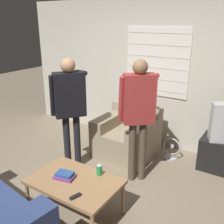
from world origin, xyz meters
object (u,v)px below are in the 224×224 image
at_px(book_stack, 65,176).
at_px(floor_fan, 171,149).
at_px(armchair_beige, 128,136).
at_px(person_right_standing, 139,107).
at_px(coffee_table, 75,183).
at_px(person_left_standing, 70,101).
at_px(soda_can, 99,170).
at_px(spare_remote, 75,196).

bearing_deg(book_stack, floor_fan, 72.15).
bearing_deg(book_stack, armchair_beige, 93.45).
height_order(person_right_standing, book_stack, person_right_standing).
distance_m(person_right_standing, book_stack, 1.29).
xyz_separation_m(armchair_beige, person_right_standing, (0.48, -0.59, 0.77)).
height_order(coffee_table, book_stack, book_stack).
bearing_deg(floor_fan, coffee_table, -104.60).
relative_size(book_stack, floor_fan, 0.68).
relative_size(armchair_beige, book_stack, 3.64).
bearing_deg(coffee_table, person_left_standing, 132.40).
bearing_deg(person_right_standing, floor_fan, 33.80).
relative_size(coffee_table, person_left_standing, 0.60).
bearing_deg(coffee_table, book_stack, -167.30).
bearing_deg(soda_can, coffee_table, -125.00).
xyz_separation_m(armchair_beige, person_left_standing, (-0.50, -0.84, 0.76)).
bearing_deg(person_right_standing, book_stack, -150.67).
height_order(soda_can, spare_remote, soda_can).
xyz_separation_m(book_stack, floor_fan, (0.61, 1.88, -0.32)).
xyz_separation_m(armchair_beige, book_stack, (0.10, -1.66, 0.16)).
distance_m(coffee_table, book_stack, 0.15).
bearing_deg(person_left_standing, coffee_table, -100.06).
xyz_separation_m(armchair_beige, floor_fan, (0.71, 0.22, -0.15)).
relative_size(soda_can, spare_remote, 0.93).
height_order(person_left_standing, floor_fan, person_left_standing).
bearing_deg(person_left_standing, book_stack, -106.23).
bearing_deg(coffee_table, armchair_beige, 97.78).
distance_m(person_right_standing, spare_remote, 1.42).
distance_m(soda_can, spare_remote, 0.48).
distance_m(armchair_beige, coffee_table, 1.65).
xyz_separation_m(coffee_table, floor_fan, (0.48, 1.86, -0.24)).
xyz_separation_m(person_right_standing, spare_remote, (-0.05, -1.27, -0.63)).
bearing_deg(floor_fan, person_left_standing, -138.77).
height_order(person_right_standing, spare_remote, person_right_standing).
xyz_separation_m(armchair_beige, soda_can, (0.40, -1.39, 0.19)).
height_order(person_right_standing, soda_can, person_right_standing).
xyz_separation_m(person_right_standing, soda_can, (-0.09, -0.79, -0.58)).
distance_m(person_left_standing, book_stack, 1.18).
relative_size(person_right_standing, floor_fan, 4.62).
bearing_deg(soda_can, armchair_beige, 105.92).
relative_size(armchair_beige, person_right_standing, 0.54).
height_order(coffee_table, person_left_standing, person_left_standing).
bearing_deg(armchair_beige, floor_fan, -161.95).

